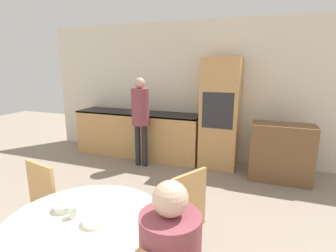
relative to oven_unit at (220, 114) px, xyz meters
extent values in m
cube|color=silver|center=(-0.28, 0.34, 0.33)|extent=(6.92, 0.05, 2.60)
cube|color=tan|center=(-1.62, -0.01, -0.52)|extent=(2.52, 0.60, 0.89)
cube|color=black|center=(-1.62, -0.01, -0.09)|extent=(2.52, 0.60, 0.03)
cube|color=tan|center=(0.00, 0.00, 0.00)|extent=(0.64, 0.58, 1.93)
cube|color=#28282D|center=(0.00, -0.29, 0.10)|extent=(0.51, 0.01, 0.60)
cube|color=brown|center=(1.02, -0.30, -0.51)|extent=(0.92, 0.45, 0.92)
cylinder|color=beige|center=(-0.35, -3.29, -0.22)|extent=(1.11, 1.11, 0.03)
cylinder|color=tan|center=(-1.34, -3.24, -0.76)|extent=(0.04, 0.04, 0.42)
cylinder|color=tan|center=(-1.27, -2.93, -0.76)|extent=(0.04, 0.04, 0.42)
cylinder|color=tan|center=(-0.96, -2.99, -0.76)|extent=(0.04, 0.04, 0.42)
cube|color=tan|center=(-1.15, -3.12, -0.54)|extent=(0.48, 0.48, 0.02)
cube|color=tan|center=(-1.11, -2.94, -0.27)|extent=(0.38, 0.11, 0.51)
cylinder|color=tan|center=(-0.02, -2.36, -0.76)|extent=(0.04, 0.04, 0.42)
cylinder|color=tan|center=(-0.18, -2.64, -0.76)|extent=(0.04, 0.04, 0.42)
cylinder|color=tan|center=(0.26, -2.51, -0.76)|extent=(0.04, 0.04, 0.42)
cube|color=tan|center=(0.04, -2.57, -0.54)|extent=(0.54, 0.54, 0.02)
cube|color=tan|center=(0.20, -2.66, -0.27)|extent=(0.21, 0.35, 0.51)
sphere|color=tan|center=(0.32, -3.45, 0.18)|extent=(0.19, 0.19, 0.19)
cylinder|color=#262628|center=(-1.38, -0.50, -0.58)|extent=(0.10, 0.10, 0.77)
cylinder|color=#262628|center=(-1.24, -0.50, -0.58)|extent=(0.10, 0.10, 0.77)
cylinder|color=brown|center=(-1.31, -0.50, 0.12)|extent=(0.31, 0.31, 0.64)
sphere|color=tan|center=(-1.31, -0.50, 0.53)|extent=(0.19, 0.19, 0.19)
cylinder|color=silver|center=(-0.46, -3.28, -0.16)|extent=(0.07, 0.07, 0.09)
cylinder|color=white|center=(-0.28, -3.28, -0.18)|extent=(0.17, 0.17, 0.04)
cylinder|color=silver|center=(-0.59, -3.21, -0.17)|extent=(0.17, 0.17, 0.05)
camera|label=1|loc=(0.73, -4.57, 0.83)|focal=28.00mm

